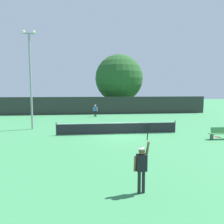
{
  "coord_description": "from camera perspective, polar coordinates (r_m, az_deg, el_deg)",
  "views": [
    {
      "loc": [
        -2.52,
        -17.95,
        3.79
      ],
      "look_at": [
        -0.18,
        2.53,
        1.61
      ],
      "focal_mm": 34.91,
      "sensor_mm": 36.0,
      "label": 1
    }
  ],
  "objects": [
    {
      "name": "ground_plane",
      "position": [
        18.52,
        1.44,
        -5.77
      ],
      "size": [
        120.0,
        120.0,
        0.0
      ],
      "primitive_type": "plane",
      "color": "#387F4C"
    },
    {
      "name": "tennis_net",
      "position": [
        18.42,
        1.45,
        -4.21
      ],
      "size": [
        10.2,
        0.08,
        1.07
      ],
      "color": "#232328",
      "rests_on": "ground"
    },
    {
      "name": "perimeter_fence",
      "position": [
        32.93,
        -2.12,
        1.72
      ],
      "size": [
        31.84,
        0.12,
        2.63
      ],
      "primitive_type": "cube",
      "color": "#2D332D",
      "rests_on": "ground"
    },
    {
      "name": "player_serving",
      "position": [
        8.16,
        7.81,
        -13.15
      ],
      "size": [
        0.68,
        0.4,
        2.53
      ],
      "color": "black",
      "rests_on": "ground"
    },
    {
      "name": "player_receiving",
      "position": [
        29.78,
        -4.39,
        0.64
      ],
      "size": [
        0.57,
        0.24,
        1.63
      ],
      "rotation": [
        0.0,
        0.0,
        3.14
      ],
      "color": "blue",
      "rests_on": "ground"
    },
    {
      "name": "tennis_ball",
      "position": [
        19.77,
        6.15,
        -4.95
      ],
      "size": [
        0.07,
        0.07,
        0.07
      ],
      "primitive_type": "sphere",
      "color": "#CCE033",
      "rests_on": "ground"
    },
    {
      "name": "spare_racket",
      "position": [
        19.31,
        25.86,
        -5.83
      ],
      "size": [
        0.28,
        0.52,
        0.04
      ],
      "color": "black",
      "rests_on": "ground"
    },
    {
      "name": "courtside_bench",
      "position": [
        18.42,
        26.64,
        -4.96
      ],
      "size": [
        1.8,
        0.44,
        0.95
      ],
      "color": "#478C4C",
      "rests_on": "ground"
    },
    {
      "name": "light_pole",
      "position": [
        21.76,
        -20.58,
        9.15
      ],
      "size": [
        1.18,
        0.28,
        9.08
      ],
      "color": "gray",
      "rests_on": "ground"
    },
    {
      "name": "large_tree",
      "position": [
        38.09,
        1.84,
        8.79
      ],
      "size": [
        8.18,
        8.18,
        9.71
      ],
      "color": "brown",
      "rests_on": "ground"
    },
    {
      "name": "parked_car_near",
      "position": [
        41.66,
        -14.03,
        1.71
      ],
      "size": [
        2.03,
        4.26,
        1.69
      ],
      "rotation": [
        0.0,
        0.0,
        -0.03
      ],
      "color": "black",
      "rests_on": "ground"
    },
    {
      "name": "parked_car_mid",
      "position": [
        39.98,
        11.63,
        1.59
      ],
      "size": [
        2.38,
        4.39,
        1.69
      ],
      "rotation": [
        0.0,
        0.0,
        0.12
      ],
      "color": "red",
      "rests_on": "ground"
    }
  ]
}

